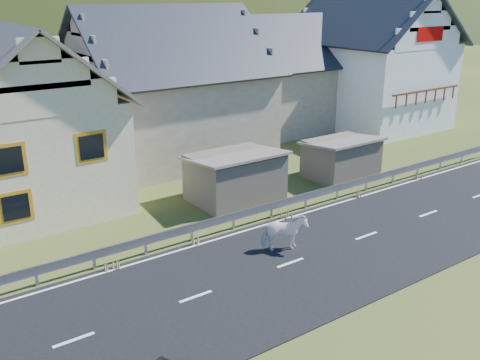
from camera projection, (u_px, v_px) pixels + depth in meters
ground at (366, 237)px, 21.63m from camera, size 160.00×160.00×0.00m
road at (366, 236)px, 21.63m from camera, size 60.00×7.00×0.04m
lane_markings at (366, 236)px, 21.62m from camera, size 60.00×6.60×0.01m
guardrail at (306, 197)px, 24.29m from camera, size 28.10×0.09×0.75m
shed_left at (235, 177)px, 25.21m from camera, size 4.30×3.30×2.40m
shed_right at (341, 159)px, 28.37m from camera, size 3.80×2.90×2.20m
house_cream at (19, 110)px, 24.06m from camera, size 7.80×9.80×8.30m
house_stone_a at (167, 78)px, 31.15m from camera, size 10.80×9.80×8.90m
house_stone_b at (278, 68)px, 38.24m from camera, size 9.80×8.80×8.10m
house_white at (369, 55)px, 38.88m from camera, size 8.80×10.80×9.70m
horse at (284, 233)px, 20.18m from camera, size 1.40×1.89×1.45m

